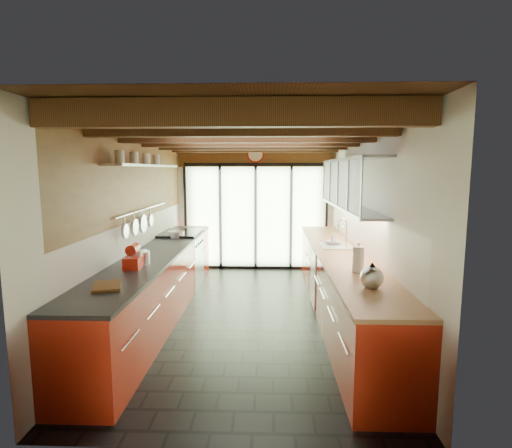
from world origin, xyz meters
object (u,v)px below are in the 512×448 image
Objects in this scene: soap_bottle at (334,239)px; stand_mixer at (134,258)px; kettle at (372,276)px; paper_towel at (358,260)px; bowl at (334,242)px.

stand_mixer is at bearing -148.52° from soap_bottle.
soap_bottle is (-0.00, 2.27, -0.03)m from kettle.
kettle is 0.90× the size of paper_towel.
kettle reaches higher than soap_bottle.
stand_mixer is at bearing 164.29° from kettle.
stand_mixer is at bearing 177.38° from paper_towel.
soap_bottle reaches higher than bowl.
bowl is (2.54, 1.54, -0.08)m from stand_mixer.
kettle is 2.27m from soap_bottle.
paper_towel is at bearing -90.00° from soap_bottle.
paper_towel reaches higher than soap_bottle.
bowl is at bearing -90.00° from soap_bottle.
stand_mixer is 1.94× the size of soap_bottle.
kettle is 1.31× the size of bowl.
bowl is (-0.00, 2.25, -0.09)m from kettle.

